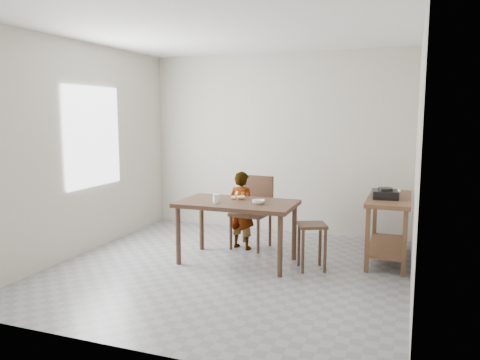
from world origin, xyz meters
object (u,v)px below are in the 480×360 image
(prep_counter, at_px, (388,229))
(stool, at_px, (312,247))
(child, at_px, (242,210))
(dining_chair, at_px, (251,213))
(dining_table, at_px, (237,232))

(prep_counter, bearing_deg, stool, -140.74)
(prep_counter, relative_size, child, 1.15)
(child, height_order, stool, child)
(child, relative_size, dining_chair, 1.09)
(child, height_order, dining_chair, child)
(dining_table, relative_size, prep_counter, 1.17)
(child, bearing_deg, dining_table, 116.64)
(dining_table, bearing_deg, dining_chair, 93.91)
(dining_table, relative_size, stool, 2.57)
(stool, bearing_deg, prep_counter, 39.26)
(prep_counter, relative_size, dining_chair, 1.25)
(prep_counter, xyz_separation_m, stool, (-0.81, -0.66, -0.13))
(child, distance_m, dining_chair, 0.13)
(stool, bearing_deg, dining_chair, 147.99)
(dining_table, height_order, dining_chair, dining_chair)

